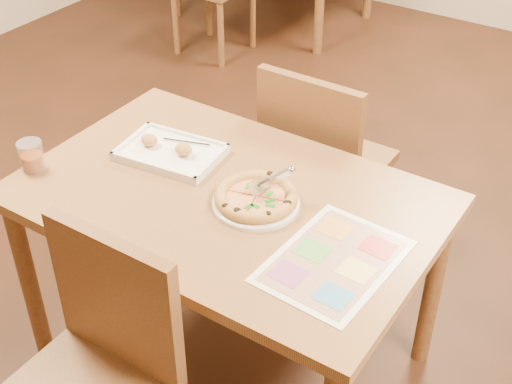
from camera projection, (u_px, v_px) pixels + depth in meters
The scene contains 9 objects.
dining_table at pixel (227, 216), 2.27m from camera, with size 1.30×0.85×0.72m.
chair_near at pixel (98, 352), 1.90m from camera, with size 0.42×0.42×0.47m.
chair_far at pixel (319, 150), 2.71m from camera, with size 0.42×0.42×0.47m.
plate at pixel (256, 203), 2.17m from camera, with size 0.27×0.27×0.01m, color silver.
pizza at pixel (256, 197), 2.16m from camera, with size 0.26×0.26×0.04m.
pizza_cutter at pixel (271, 181), 2.14m from camera, with size 0.09×0.12×0.08m.
appetizer_tray at pixel (170, 152), 2.39m from camera, with size 0.36×0.27×0.06m.
glass_tumbler at pixel (32, 158), 2.31m from camera, with size 0.08×0.08×0.10m.
menu at pixel (334, 261), 1.96m from camera, with size 0.30×0.42×0.01m, color silver.
Camera 1 is at (1.06, -1.44, 2.03)m, focal length 50.00 mm.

